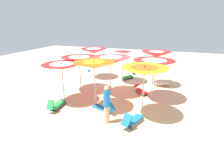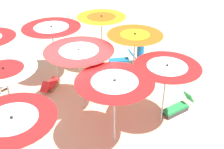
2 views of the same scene
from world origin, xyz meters
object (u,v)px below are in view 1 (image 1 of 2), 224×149
beach_umbrella_6 (156,54)px  lounger_2 (133,120)px  lounger_3 (163,83)px  lounger_4 (57,105)px  beach_umbrella_0 (94,51)px  beach_umbrella_5 (94,65)px  lounger_0 (141,91)px  beach_umbrella_4 (111,60)px  lounger_5 (103,108)px  beach_umbrella_2 (62,67)px  beach_umbrella_8 (144,71)px  beach_umbrella_3 (123,54)px  beach_umbrella_7 (154,63)px  beachgoer_0 (107,104)px  beach_umbrella_1 (79,59)px  beach_ball (89,70)px  lounger_1 (129,76)px

beach_umbrella_6 → lounger_2: size_ratio=1.85×
lounger_3 → lounger_4: 7.19m
beach_umbrella_0 → beach_umbrella_5: bearing=-154.4°
lounger_0 → beach_umbrella_4: bearing=-117.1°
lounger_5 → beach_umbrella_2: bearing=7.5°
beach_umbrella_0 → lounger_5: beach_umbrella_0 is taller
beach_umbrella_5 → beach_umbrella_8: bearing=-88.9°
beach_umbrella_2 → beach_umbrella_3: 4.81m
beach_umbrella_0 → beach_umbrella_5: (-4.76, -2.28, 0.15)m
beach_umbrella_7 → lounger_0: 2.10m
beach_umbrella_3 → beach_umbrella_8: bearing=-152.9°
beach_umbrella_6 → beach_umbrella_7: size_ratio=1.05×
beach_umbrella_0 → beach_umbrella_7: bearing=-118.2°
beach_umbrella_3 → beach_umbrella_4: beach_umbrella_4 is taller
beach_umbrella_4 → beach_umbrella_8: (-2.06, -2.32, 0.09)m
beach_umbrella_8 → beach_umbrella_3: bearing=27.1°
lounger_5 → lounger_4: bearing=26.8°
beach_umbrella_0 → beach_umbrella_4: 3.56m
beach_umbrella_8 → beachgoer_0: bearing=129.6°
beach_umbrella_0 → beach_umbrella_4: beach_umbrella_0 is taller
lounger_0 → beachgoer_0: 3.90m
beach_umbrella_2 → beachgoer_0: (-1.21, -3.01, -1.10)m
beach_umbrella_1 → beach_umbrella_2: bearing=179.8°
beach_ball → lounger_1: bearing=-102.0°
lounger_3 → beach_ball: size_ratio=5.46×
lounger_3 → beach_umbrella_5: bearing=33.8°
lounger_0 → lounger_5: 3.21m
beach_umbrella_0 → lounger_1: (0.52, -2.69, -1.92)m
beach_umbrella_0 → beach_umbrella_8: 6.65m
lounger_2 → lounger_3: size_ratio=0.96×
beach_umbrella_2 → lounger_1: size_ratio=1.89×
beach_umbrella_0 → beach_umbrella_6: (-0.24, -4.73, 0.06)m
beach_umbrella_6 → beach_umbrella_1: bearing=120.2°
beach_umbrella_6 → lounger_5: size_ratio=1.91×
beach_umbrella_4 → beach_umbrella_6: 3.38m
beach_umbrella_6 → beach_umbrella_8: size_ratio=1.00×
beach_umbrella_0 → beach_umbrella_6: beach_umbrella_6 is taller
beach_umbrella_7 → beachgoer_0: (-3.24, 1.51, -1.19)m
beach_umbrella_2 → beach_umbrella_4: bearing=-45.9°
lounger_3 → lounger_4: lounger_4 is taller
beach_umbrella_6 → lounger_0: beach_umbrella_6 is taller
beach_umbrella_1 → beach_umbrella_7: 4.52m
lounger_1 → lounger_5: bearing=35.4°
beach_umbrella_6 → lounger_2: (-5.36, 0.27, -1.98)m
lounger_0 → lounger_5: lounger_5 is taller
beach_umbrella_6 → beach_umbrella_8: 4.48m
lounger_2 → lounger_4: 4.01m
beach_umbrella_0 → beachgoer_0: 6.83m
beach_umbrella_8 → lounger_1: 5.95m
beach_umbrella_7 → lounger_5: size_ratio=1.83×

